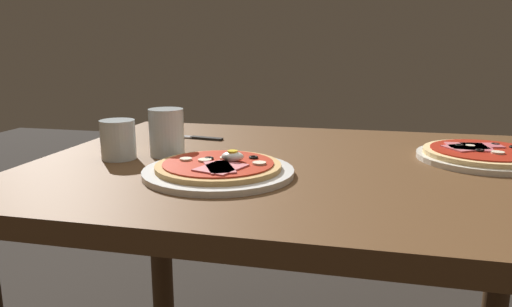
{
  "coord_description": "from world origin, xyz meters",
  "views": [
    {
      "loc": [
        0.13,
        -1.0,
        1.01
      ],
      "look_at": [
        -0.09,
        -0.07,
        0.79
      ],
      "focal_mm": 33.89,
      "sensor_mm": 36.0,
      "label": 1
    }
  ],
  "objects_px": {
    "pizza_foreground": "(219,169)",
    "knife": "(194,137)",
    "water_glass_far": "(118,142)",
    "water_glass_near": "(167,136)",
    "pizza_across_left": "(483,155)",
    "dining_table": "(302,215)"
  },
  "relations": [
    {
      "from": "water_glass_near",
      "to": "pizza_foreground",
      "type": "bearing_deg",
      "value": -39.01
    },
    {
      "from": "pizza_across_left",
      "to": "water_glass_far",
      "type": "relative_size",
      "value": 3.25
    },
    {
      "from": "pizza_foreground",
      "to": "water_glass_far",
      "type": "xyz_separation_m",
      "value": [
        -0.25,
        0.08,
        0.03
      ]
    },
    {
      "from": "dining_table",
      "to": "water_glass_near",
      "type": "distance_m",
      "value": 0.35
    },
    {
      "from": "pizza_foreground",
      "to": "water_glass_far",
      "type": "height_order",
      "value": "water_glass_far"
    },
    {
      "from": "water_glass_near",
      "to": "knife",
      "type": "relative_size",
      "value": 0.54
    },
    {
      "from": "water_glass_near",
      "to": "knife",
      "type": "xyz_separation_m",
      "value": [
        -0.01,
        0.2,
        -0.04
      ]
    },
    {
      "from": "pizza_across_left",
      "to": "water_glass_near",
      "type": "bearing_deg",
      "value": -170.64
    },
    {
      "from": "pizza_foreground",
      "to": "knife",
      "type": "relative_size",
      "value": 1.5
    },
    {
      "from": "knife",
      "to": "water_glass_far",
      "type": "bearing_deg",
      "value": -107.03
    },
    {
      "from": "pizza_foreground",
      "to": "knife",
      "type": "distance_m",
      "value": 0.38
    },
    {
      "from": "dining_table",
      "to": "pizza_foreground",
      "type": "bearing_deg",
      "value": -136.04
    },
    {
      "from": "pizza_across_left",
      "to": "knife",
      "type": "distance_m",
      "value": 0.71
    },
    {
      "from": "pizza_foreground",
      "to": "dining_table",
      "type": "bearing_deg",
      "value": 43.96
    },
    {
      "from": "pizza_across_left",
      "to": "dining_table",
      "type": "bearing_deg",
      "value": -164.32
    },
    {
      "from": "pizza_across_left",
      "to": "water_glass_near",
      "type": "height_order",
      "value": "water_glass_near"
    },
    {
      "from": "pizza_foreground",
      "to": "pizza_across_left",
      "type": "bearing_deg",
      "value": 25.16
    },
    {
      "from": "water_glass_far",
      "to": "knife",
      "type": "relative_size",
      "value": 0.44
    },
    {
      "from": "water_glass_near",
      "to": "water_glass_far",
      "type": "bearing_deg",
      "value": -149.11
    },
    {
      "from": "water_glass_near",
      "to": "knife",
      "type": "distance_m",
      "value": 0.21
    },
    {
      "from": "pizza_foreground",
      "to": "knife",
      "type": "bearing_deg",
      "value": 117.65
    },
    {
      "from": "pizza_foreground",
      "to": "water_glass_near",
      "type": "distance_m",
      "value": 0.21
    }
  ]
}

